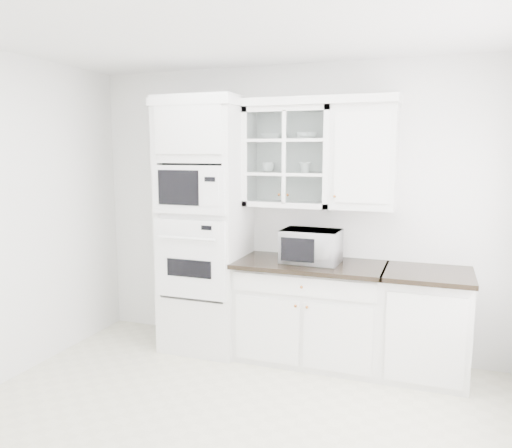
% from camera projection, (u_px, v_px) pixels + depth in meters
% --- Properties ---
extents(ground, '(4.00, 3.50, 0.01)m').
position_uv_depth(ground, '(217.00, 436.00, 3.36)').
color(ground, beige).
rests_on(ground, ground).
extents(room_shell, '(4.00, 3.50, 2.70)m').
position_uv_depth(room_shell, '(239.00, 169.00, 3.50)').
color(room_shell, white).
rests_on(room_shell, ground).
extents(oven_column, '(0.76, 0.68, 2.40)m').
position_uv_depth(oven_column, '(205.00, 226.00, 4.75)').
color(oven_column, white).
rests_on(oven_column, ground).
extents(base_cabinet_run, '(1.32, 0.67, 0.92)m').
position_uv_depth(base_cabinet_run, '(310.00, 311.00, 4.54)').
color(base_cabinet_run, white).
rests_on(base_cabinet_run, ground).
extents(extra_base_cabinet, '(0.72, 0.67, 0.92)m').
position_uv_depth(extra_base_cabinet, '(426.00, 324.00, 4.21)').
color(extra_base_cabinet, white).
rests_on(extra_base_cabinet, ground).
extents(upper_cabinet_glass, '(0.80, 0.33, 0.90)m').
position_uv_depth(upper_cabinet_glass, '(289.00, 157.00, 4.55)').
color(upper_cabinet_glass, white).
rests_on(upper_cabinet_glass, room_shell).
extents(upper_cabinet_solid, '(0.55, 0.33, 0.90)m').
position_uv_depth(upper_cabinet_solid, '(364.00, 157.00, 4.32)').
color(upper_cabinet_solid, white).
rests_on(upper_cabinet_solid, room_shell).
extents(crown_molding, '(2.14, 0.38, 0.07)m').
position_uv_depth(crown_molding, '(278.00, 103.00, 4.49)').
color(crown_molding, white).
rests_on(crown_molding, room_shell).
extents(countertop_microwave, '(0.52, 0.44, 0.29)m').
position_uv_depth(countertop_microwave, '(311.00, 246.00, 4.45)').
color(countertop_microwave, white).
rests_on(countertop_microwave, base_cabinet_run).
extents(bowl_a, '(0.23, 0.23, 0.06)m').
position_uv_depth(bowl_a, '(273.00, 136.00, 4.56)').
color(bowl_a, white).
rests_on(bowl_a, upper_cabinet_glass).
extents(bowl_b, '(0.20, 0.20, 0.06)m').
position_uv_depth(bowl_b, '(307.00, 136.00, 4.45)').
color(bowl_b, white).
rests_on(bowl_b, upper_cabinet_glass).
extents(cup_a, '(0.12, 0.12, 0.09)m').
position_uv_depth(cup_a, '(268.00, 167.00, 4.62)').
color(cup_a, white).
rests_on(cup_a, upper_cabinet_glass).
extents(cup_b, '(0.12, 0.12, 0.10)m').
position_uv_depth(cup_b, '(305.00, 167.00, 4.50)').
color(cup_b, white).
rests_on(cup_b, upper_cabinet_glass).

